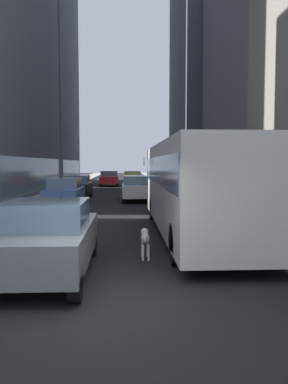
# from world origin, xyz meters

# --- Properties ---
(ground_plane) EXTENTS (120.00, 120.00, 0.00)m
(ground_plane) POSITION_xyz_m (0.00, 35.00, 0.00)
(ground_plane) COLOR black
(sidewalk_left) EXTENTS (2.40, 110.00, 0.15)m
(sidewalk_left) POSITION_xyz_m (-5.70, 35.00, 0.07)
(sidewalk_left) COLOR #9E9991
(sidewalk_left) RESTS_ON ground
(sidewalk_right) EXTENTS (2.40, 110.00, 0.15)m
(sidewalk_right) POSITION_xyz_m (5.70, 35.00, 0.07)
(sidewalk_right) COLOR #9E9991
(sidewalk_right) RESTS_ON ground
(building_left_far) EXTENTS (11.61, 16.55, 37.72)m
(building_left_far) POSITION_xyz_m (-11.90, 43.20, 18.85)
(building_left_far) COLOR #4C515B
(building_left_far) RESTS_ON ground
(building_right_mid) EXTENTS (8.28, 16.49, 22.06)m
(building_right_mid) POSITION_xyz_m (11.90, 22.75, 11.02)
(building_right_mid) COLOR slate
(building_right_mid) RESTS_ON ground
(building_right_far) EXTENTS (10.70, 15.54, 41.35)m
(building_right_far) POSITION_xyz_m (11.90, 40.47, 20.67)
(building_right_far) COLOR #4C515B
(building_right_far) RESTS_ON ground
(transit_bus) EXTENTS (2.78, 11.53, 3.05)m
(transit_bus) POSITION_xyz_m (2.80, 6.72, 1.78)
(transit_bus) COLOR silver
(transit_bus) RESTS_ON ground
(car_black_suv) EXTENTS (1.74, 4.28, 1.62)m
(car_black_suv) POSITION_xyz_m (-2.80, 20.32, 0.82)
(car_black_suv) COLOR black
(car_black_suv) RESTS_ON ground
(car_white_van) EXTENTS (1.82, 4.58, 1.62)m
(car_white_van) POSITION_xyz_m (1.20, 18.75, 0.82)
(car_white_van) COLOR silver
(car_white_van) RESTS_ON ground
(car_red_coupe) EXTENTS (1.91, 4.42, 1.62)m
(car_red_coupe) POSITION_xyz_m (-1.20, 35.68, 0.82)
(car_red_coupe) COLOR red
(car_red_coupe) RESTS_ON ground
(car_grey_wagon) EXTENTS (1.80, 4.35, 1.62)m
(car_grey_wagon) POSITION_xyz_m (-1.20, 1.83, 0.82)
(car_grey_wagon) COLOR slate
(car_grey_wagon) RESTS_ON ground
(car_yellow_taxi) EXTENTS (1.79, 4.48, 1.62)m
(car_yellow_taxi) POSITION_xyz_m (1.20, 34.87, 0.82)
(car_yellow_taxi) COLOR yellow
(car_yellow_taxi) RESTS_ON ground
(car_blue_hatchback) EXTENTS (1.71, 4.75, 1.62)m
(car_blue_hatchback) POSITION_xyz_m (-2.80, 15.02, 0.82)
(car_blue_hatchback) COLOR #4C6BB7
(car_blue_hatchback) RESTS_ON ground
(dalmatian_dog) EXTENTS (0.22, 0.96, 0.72)m
(dalmatian_dog) POSITION_xyz_m (0.96, 3.28, 0.51)
(dalmatian_dog) COLOR white
(dalmatian_dog) RESTS_ON ground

